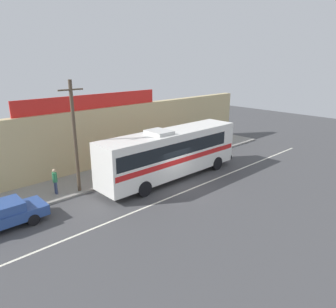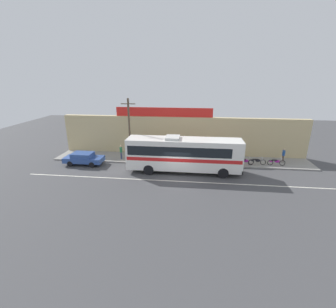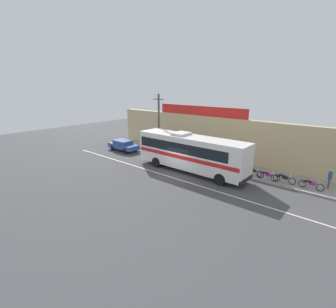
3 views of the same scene
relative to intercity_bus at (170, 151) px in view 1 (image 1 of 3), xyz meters
The scene contains 14 objects.
ground_plane 2.68m from the intercity_bus, 107.45° to the right, with size 70.00×70.00×0.00m, color #444447.
sidewalk_slab 4.13m from the intercity_bus, 98.13° to the left, with size 30.00×3.60×0.14m, color gray.
storefront_facade 5.76m from the intercity_bus, 95.10° to the left, with size 30.00×0.70×4.80m, color tan.
storefront_billboard 7.15m from the intercity_bus, 115.56° to the left, with size 11.88×0.12×1.10m, color red.
road_center_stripe 3.22m from the intercity_bus, 101.90° to the right, with size 30.00×0.14×0.01m, color silver.
intercity_bus is the anchor object (origin of this frame).
parked_car 11.35m from the intercity_bus, behind, with size 4.32×1.86×1.37m.
utility_pole 6.78m from the intercity_bus, 159.97° to the left, with size 1.60×0.22×7.15m.
motorcycle_green 7.33m from the intercity_bus, 19.53° to the left, with size 1.84×0.56×0.94m.
motorcycle_red 8.65m from the intercity_bus, 17.98° to the left, with size 1.89×0.56×0.94m.
motorcycle_orange 10.60m from the intercity_bus, 14.59° to the left, with size 1.90×0.56×0.94m.
motorcycle_purple 6.09m from the intercity_bus, 26.12° to the left, with size 1.89×0.56×0.94m.
pedestrian_far_left 11.88m from the intercity_bus, 18.49° to the left, with size 0.30×0.48×1.66m.
pedestrian_by_curb 8.04m from the intercity_bus, 159.41° to the left, with size 0.30×0.48×1.69m.
Camera 1 is at (-14.32, -13.88, 8.43)m, focal length 33.17 mm.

